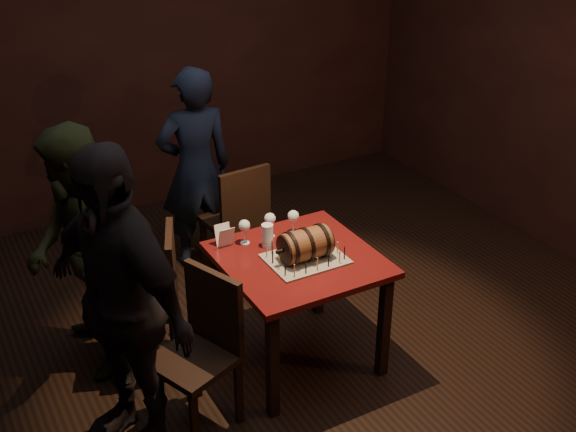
{
  "coord_description": "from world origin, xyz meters",
  "views": [
    {
      "loc": [
        -1.87,
        -3.31,
        2.93
      ],
      "look_at": [
        -0.01,
        0.05,
        0.95
      ],
      "focal_mm": 45.0,
      "sensor_mm": 36.0,
      "label": 1
    }
  ],
  "objects_px": {
    "chair_left_rear": "(157,293)",
    "wine_glass_left": "(244,227)",
    "pint_of_ale": "(267,236)",
    "pub_table": "(298,272)",
    "barrel_cake": "(305,244)",
    "person_left_front": "(118,304)",
    "chair_back": "(239,217)",
    "person_back": "(196,169)",
    "wine_glass_right": "(293,217)",
    "wine_glass_mid": "(270,220)",
    "chair_left_front": "(203,343)",
    "person_left_rear": "(80,255)"
  },
  "relations": [
    {
      "from": "barrel_cake",
      "to": "wine_glass_mid",
      "type": "xyz_separation_m",
      "value": [
        -0.05,
        0.36,
        0.01
      ]
    },
    {
      "from": "chair_left_rear",
      "to": "pint_of_ale",
      "type": "bearing_deg",
      "value": -15.1
    },
    {
      "from": "wine_glass_left",
      "to": "chair_back",
      "type": "height_order",
      "value": "chair_back"
    },
    {
      "from": "chair_left_front",
      "to": "person_left_front",
      "type": "xyz_separation_m",
      "value": [
        -0.41,
        0.06,
        0.35
      ]
    },
    {
      "from": "pint_of_ale",
      "to": "chair_back",
      "type": "xyz_separation_m",
      "value": [
        0.2,
        0.84,
        -0.3
      ]
    },
    {
      "from": "chair_left_front",
      "to": "person_back",
      "type": "bearing_deg",
      "value": 68.29
    },
    {
      "from": "wine_glass_left",
      "to": "person_back",
      "type": "distance_m",
      "value": 1.15
    },
    {
      "from": "chair_left_front",
      "to": "person_left_rear",
      "type": "bearing_deg",
      "value": 117.84
    },
    {
      "from": "wine_glass_mid",
      "to": "pint_of_ale",
      "type": "distance_m",
      "value": 0.14
    },
    {
      "from": "pub_table",
      "to": "chair_left_front",
      "type": "relative_size",
      "value": 0.97
    },
    {
      "from": "wine_glass_left",
      "to": "chair_left_front",
      "type": "relative_size",
      "value": 0.17
    },
    {
      "from": "barrel_cake",
      "to": "chair_left_front",
      "type": "relative_size",
      "value": 0.37
    },
    {
      "from": "chair_back",
      "to": "chair_left_front",
      "type": "xyz_separation_m",
      "value": [
        -0.82,
        -1.25,
        0.0
      ]
    },
    {
      "from": "wine_glass_right",
      "to": "chair_back",
      "type": "height_order",
      "value": "chair_back"
    },
    {
      "from": "wine_glass_mid",
      "to": "chair_left_rear",
      "type": "bearing_deg",
      "value": 174.38
    },
    {
      "from": "pub_table",
      "to": "wine_glass_left",
      "type": "xyz_separation_m",
      "value": [
        -0.21,
        0.3,
        0.23
      ]
    },
    {
      "from": "wine_glass_left",
      "to": "barrel_cake",
      "type": "bearing_deg",
      "value": -57.33
    },
    {
      "from": "pub_table",
      "to": "wine_glass_right",
      "type": "relative_size",
      "value": 5.59
    },
    {
      "from": "person_back",
      "to": "person_left_front",
      "type": "distance_m",
      "value": 1.92
    },
    {
      "from": "person_left_front",
      "to": "wine_glass_left",
      "type": "bearing_deg",
      "value": 95.07
    },
    {
      "from": "person_left_front",
      "to": "chair_left_rear",
      "type": "bearing_deg",
      "value": 124.42
    },
    {
      "from": "pub_table",
      "to": "person_back",
      "type": "distance_m",
      "value": 1.44
    },
    {
      "from": "pint_of_ale",
      "to": "wine_glass_left",
      "type": "bearing_deg",
      "value": 135.36
    },
    {
      "from": "wine_glass_right",
      "to": "person_back",
      "type": "xyz_separation_m",
      "value": [
        -0.18,
        1.17,
        -0.09
      ]
    },
    {
      "from": "chair_left_rear",
      "to": "wine_glass_left",
      "type": "bearing_deg",
      "value": -7.78
    },
    {
      "from": "wine_glass_left",
      "to": "chair_left_front",
      "type": "distance_m",
      "value": 0.8
    },
    {
      "from": "wine_glass_left",
      "to": "person_left_front",
      "type": "relative_size",
      "value": 0.09
    },
    {
      "from": "wine_glass_mid",
      "to": "chair_left_rear",
      "type": "xyz_separation_m",
      "value": [
        -0.74,
        0.07,
        -0.34
      ]
    },
    {
      "from": "chair_back",
      "to": "pub_table",
      "type": "bearing_deg",
      "value": -95.34
    },
    {
      "from": "person_left_front",
      "to": "chair_back",
      "type": "bearing_deg",
      "value": 113.12
    },
    {
      "from": "person_back",
      "to": "pub_table",
      "type": "bearing_deg",
      "value": 97.44
    },
    {
      "from": "chair_left_rear",
      "to": "barrel_cake",
      "type": "bearing_deg",
      "value": -28.6
    },
    {
      "from": "wine_glass_left",
      "to": "person_back",
      "type": "height_order",
      "value": "person_back"
    },
    {
      "from": "person_left_front",
      "to": "chair_left_front",
      "type": "bearing_deg",
      "value": 60.58
    },
    {
      "from": "wine_glass_right",
      "to": "pint_of_ale",
      "type": "xyz_separation_m",
      "value": [
        -0.22,
        -0.07,
        -0.05
      ]
    },
    {
      "from": "wine_glass_mid",
      "to": "person_back",
      "type": "distance_m",
      "value": 1.14
    },
    {
      "from": "chair_left_rear",
      "to": "person_left_rear",
      "type": "xyz_separation_m",
      "value": [
        -0.37,
        0.21,
        0.26
      ]
    },
    {
      "from": "person_back",
      "to": "person_left_front",
      "type": "height_order",
      "value": "person_left_front"
    },
    {
      "from": "pub_table",
      "to": "chair_left_front",
      "type": "bearing_deg",
      "value": -163.48
    },
    {
      "from": "pint_of_ale",
      "to": "wine_glass_mid",
      "type": "bearing_deg",
      "value": 55.26
    },
    {
      "from": "wine_glass_mid",
      "to": "chair_left_front",
      "type": "xyz_separation_m",
      "value": [
        -0.69,
        -0.52,
        -0.34
      ]
    },
    {
      "from": "wine_glass_right",
      "to": "chair_left_rear",
      "type": "bearing_deg",
      "value": 172.91
    },
    {
      "from": "chair_left_rear",
      "to": "person_left_front",
      "type": "xyz_separation_m",
      "value": [
        -0.36,
        -0.53,
        0.35
      ]
    },
    {
      "from": "barrel_cake",
      "to": "pint_of_ale",
      "type": "xyz_separation_m",
      "value": [
        -0.12,
        0.25,
        -0.03
      ]
    },
    {
      "from": "wine_glass_right",
      "to": "chair_left_front",
      "type": "height_order",
      "value": "chair_left_front"
    },
    {
      "from": "pub_table",
      "to": "person_left_front",
      "type": "xyz_separation_m",
      "value": [
        -1.13,
        -0.15,
        0.24
      ]
    },
    {
      "from": "wine_glass_right",
      "to": "chair_left_rear",
      "type": "distance_m",
      "value": 0.95
    },
    {
      "from": "barrel_cake",
      "to": "wine_glass_left",
      "type": "xyz_separation_m",
      "value": [
        -0.23,
        0.35,
        0.01
      ]
    },
    {
      "from": "pub_table",
      "to": "barrel_cake",
      "type": "xyz_separation_m",
      "value": [
        0.02,
        -0.05,
        0.22
      ]
    },
    {
      "from": "wine_glass_left",
      "to": "wine_glass_right",
      "type": "distance_m",
      "value": 0.32
    }
  ]
}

